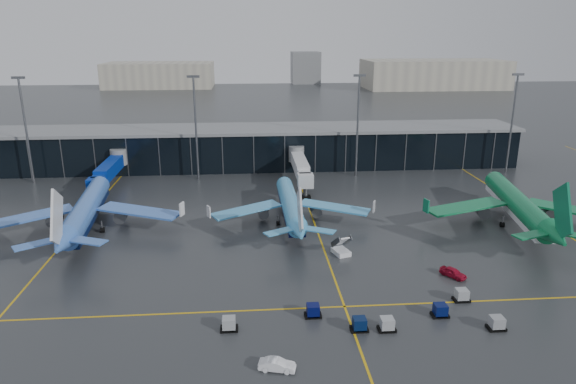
{
  "coord_description": "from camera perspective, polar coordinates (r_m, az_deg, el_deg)",
  "views": [
    {
      "loc": [
        -2.42,
        -75.32,
        35.21
      ],
      "look_at": [
        5.0,
        18.0,
        6.0
      ],
      "focal_mm": 32.0,
      "sensor_mm": 36.0,
      "label": 1
    }
  ],
  "objects": [
    {
      "name": "ground",
      "position": [
        83.18,
        -2.47,
        -7.73
      ],
      "size": [
        600.0,
        600.0,
        0.0
      ],
      "primitive_type": "plane",
      "color": "#282B2D",
      "rests_on": "ground"
    },
    {
      "name": "terminal_pier",
      "position": [
        140.53,
        -3.47,
        5.06
      ],
      "size": [
        142.0,
        17.0,
        10.7
      ],
      "color": "black",
      "rests_on": "ground"
    },
    {
      "name": "jet_bridges",
      "position": [
        126.48,
        -19.34,
        2.31
      ],
      "size": [
        94.0,
        27.5,
        7.2
      ],
      "color": "#595B60",
      "rests_on": "ground"
    },
    {
      "name": "flood_masts",
      "position": [
        127.35,
        -1.15,
        7.65
      ],
      "size": [
        203.0,
        0.5,
        25.5
      ],
      "color": "#595B60",
      "rests_on": "ground"
    },
    {
      "name": "distant_hangars",
      "position": [
        350.34,
        4.17,
        12.96
      ],
      "size": [
        260.0,
        71.0,
        22.0
      ],
      "color": "#B2AD99",
      "rests_on": "ground"
    },
    {
      "name": "taxi_lines",
      "position": [
        93.69,
        3.42,
        -4.77
      ],
      "size": [
        220.0,
        120.0,
        0.02
      ],
      "color": "gold",
      "rests_on": "ground"
    },
    {
      "name": "airliner_arkefly",
      "position": [
        101.06,
        -21.68,
        -0.48
      ],
      "size": [
        40.55,
        45.14,
        12.85
      ],
      "primitive_type": null,
      "rotation": [
        0.0,
        0.0,
        0.1
      ],
      "color": "#3C6DC7",
      "rests_on": "ground"
    },
    {
      "name": "airliner_klm_near",
      "position": [
        98.18,
        0.23,
        -0.23
      ],
      "size": [
        32.44,
        36.82,
        11.19
      ],
      "primitive_type": null,
      "rotation": [
        0.0,
        0.0,
        0.01
      ],
      "color": "#419CD5",
      "rests_on": "ground"
    },
    {
      "name": "airliner_aer_lingus",
      "position": [
        106.11,
        24.27,
        0.08
      ],
      "size": [
        44.42,
        48.6,
        13.08
      ],
      "primitive_type": null,
      "rotation": [
        0.0,
        0.0,
        -0.18
      ],
      "color": "#0D6E3D",
      "rests_on": "ground"
    },
    {
      "name": "baggage_carts",
      "position": [
        68.08,
        10.72,
        -13.41
      ],
      "size": [
        35.21,
        8.71,
        1.7
      ],
      "color": "black",
      "rests_on": "ground"
    },
    {
      "name": "mobile_airstair",
      "position": [
        85.89,
        5.91,
        -6.41
      ],
      "size": [
        3.1,
        3.73,
        3.45
      ],
      "rotation": [
        0.0,
        0.0,
        0.32
      ],
      "color": "white",
      "rests_on": "ground"
    },
    {
      "name": "service_van_red",
      "position": [
        81.84,
        17.87,
        -8.51
      ],
      "size": [
        3.7,
        4.33,
        1.4
      ],
      "primitive_type": "imported",
      "rotation": [
        0.0,
        0.0,
        0.6
      ],
      "color": "maroon",
      "rests_on": "ground"
    },
    {
      "name": "service_van_white",
      "position": [
        58.79,
        -1.22,
        -18.66
      ],
      "size": [
        4.27,
        2.27,
        1.34
      ],
      "primitive_type": "imported",
      "rotation": [
        0.0,
        0.0,
        1.35
      ],
      "color": "white",
      "rests_on": "ground"
    }
  ]
}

